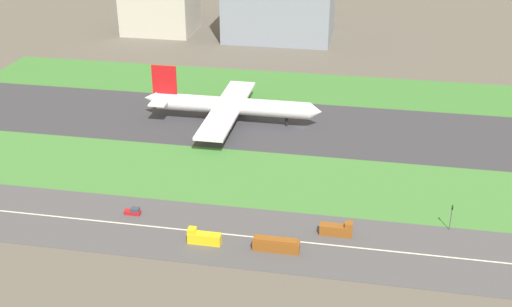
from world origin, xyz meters
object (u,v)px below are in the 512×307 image
car_2 (133,212)px  traffic_light (451,216)px  fuel_tank_west (308,3)px  truck_1 (337,230)px  truck_0 (203,238)px  bus_0 (276,245)px  airliner (228,106)px

car_2 → traffic_light: 84.34m
traffic_light → fuel_tank_west: size_ratio=0.29×
car_2 → truck_1: truck_1 is taller
fuel_tank_west → car_2: bearing=-95.5°
car_2 → truck_0: 24.52m
bus_0 → car_2: bearing=-13.7°
fuel_tank_west → airliner: bearing=-93.9°
car_2 → truck_0: truck_0 is taller
truck_1 → airliner: bearing=123.0°
truck_0 → car_2: bearing=-24.1°
car_2 → fuel_tank_west: 228.18m
bus_0 → truck_0: (-18.53, -0.00, -0.15)m
car_2 → airliner: bearing=80.8°
airliner → fuel_tank_west: airliner is taller
airliner → truck_1: airliner is taller
airliner → traffic_light: 94.45m
airliner → car_2: size_ratio=14.77×
truck_1 → traffic_light: bearing=15.6°
airliner → truck_1: (44.19, -68.00, -4.56)m
airliner → fuel_tank_west: 159.39m
truck_1 → traffic_light: traffic_light is taller
car_2 → fuel_tank_west: (21.84, 227.00, 7.69)m
bus_0 → traffic_light: traffic_light is taller
fuel_tank_west → bus_0: bearing=-85.4°
car_2 → bus_0: bearing=-13.7°
traffic_light → fuel_tank_west: 227.67m
truck_0 → fuel_tank_west: (-0.53, 237.00, 6.94)m
truck_1 → truck_0: (-32.80, -10.00, 0.00)m
traffic_light → fuel_tank_west: bearing=105.8°
airliner → bus_0: airliner is taller
bus_0 → fuel_tank_west: 237.86m
airliner → traffic_light: (72.92, -60.01, -1.94)m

